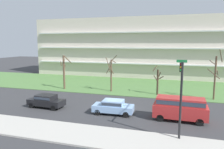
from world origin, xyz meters
TOP-DOWN VIEW (x-y plane):
  - ground at (0.00, 0.00)m, footprint 160.00×160.00m
  - sidewalk_curb_near at (0.00, -8.00)m, footprint 80.00×4.00m
  - grass_lawn_strip at (0.00, 14.00)m, footprint 80.00×16.00m
  - apartment_building at (0.00, 27.75)m, footprint 52.37×12.45m
  - tree_far_left at (-11.16, 7.87)m, footprint 1.79×1.88m
  - tree_left at (-3.17, 8.38)m, footprint 1.75×1.76m
  - tree_center at (4.10, 8.29)m, footprint 1.63×1.52m
  - tree_right at (11.73, 7.47)m, footprint 1.94×1.39m
  - sedan_blue_near_left at (0.25, -2.00)m, footprint 4.48×2.00m
  - van_red_center_left at (7.19, -2.00)m, footprint 5.26×2.15m
  - sedan_black_center_right at (-8.15, -2.00)m, footprint 4.49×2.02m
  - traffic_signal_mast at (7.11, -4.97)m, footprint 0.90×4.91m

SIDE VIEW (x-z plane):
  - ground at x=0.00m, z-range 0.00..0.00m
  - grass_lawn_strip at x=0.00m, z-range 0.00..0.08m
  - sidewalk_curb_near at x=0.00m, z-range 0.00..0.15m
  - sedan_blue_near_left at x=0.25m, z-range 0.09..1.66m
  - sedan_black_center_right at x=-8.15m, z-range 0.09..1.66m
  - van_red_center_left at x=7.19m, z-range 0.22..2.58m
  - tree_center at x=4.10m, z-range -0.07..4.34m
  - tree_left at x=-3.17m, z-range 0.10..5.95m
  - tree_far_left at x=-11.16m, z-range 0.22..5.90m
  - tree_right at x=11.73m, z-range -0.17..6.78m
  - traffic_signal_mast at x=7.11m, z-range 1.14..7.43m
  - apartment_building at x=0.00m, z-range 0.00..13.29m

